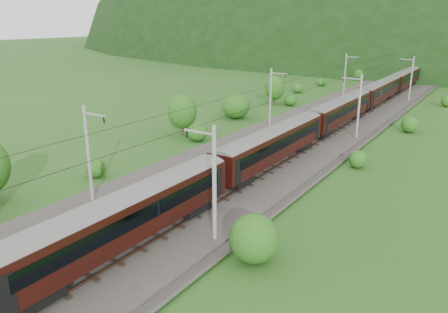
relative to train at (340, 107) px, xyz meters
The scene contains 14 objects.
ground 36.43m from the train, 93.79° to the right, with size 600.00×600.00×0.00m, color #224E18.
railbed 26.50m from the train, 95.23° to the right, with size 14.00×220.00×0.30m, color #38332D.
track_left 26.80m from the train, 100.38° to the right, with size 2.40×220.00×0.27m.
track_right 26.36m from the train, 90.00° to the right, with size 2.40×220.00×0.27m.
catenary_left 9.59m from the train, 153.71° to the right, with size 2.54×192.28×8.00m.
catenary_right 5.77m from the train, 48.52° to the right, with size 2.54×192.28×8.00m.
overhead_wires 26.61m from the train, 95.23° to the right, with size 4.83×198.00×0.03m.
mountain_ridge 290.82m from the train, 114.89° to the left, with size 336.00×280.00×132.00m, color black.
train is the anchor object (origin of this frame).
hazard_post_near 3.74m from the train, 141.63° to the right, with size 0.15×0.15×1.37m, color red.
hazard_post_far 17.66m from the train, 95.54° to the left, with size 0.14×0.14×1.31m, color red.
signal 28.57m from the train, 101.65° to the left, with size 0.22×0.22×1.95m.
vegetation_left 33.44m from the train, 118.35° to the right, with size 9.07×143.33×6.40m.
vegetation_right 36.73m from the train, 75.27° to the right, with size 7.61×106.20×2.85m.
Camera 1 is at (21.52, -22.25, 14.76)m, focal length 35.00 mm.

